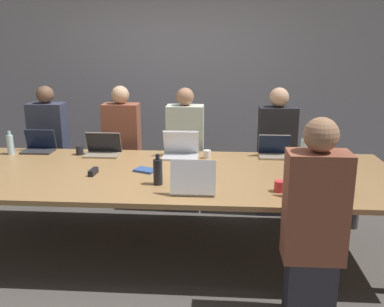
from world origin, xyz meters
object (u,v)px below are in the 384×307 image
(bottle_near_midright, at_px, (158,171))
(bottle_far_right, at_px, (304,150))
(laptop_far_left, at_px, (39,145))
(laptop_far_center, at_px, (181,149))
(stapler, at_px, (93,172))
(laptop_far_right, at_px, (274,150))
(person_far_right, at_px, (276,154))
(bottle_far_left, at_px, (10,144))
(laptop_near_right, at_px, (313,187))
(cup_near_right, at_px, (279,186))
(bottle_near_right, at_px, (344,181))
(laptop_near_midright, at_px, (193,183))
(cup_far_midleft, at_px, (80,150))
(cup_far_center, at_px, (207,154))
(person_far_center, at_px, (185,152))
(laptop_far_midleft, at_px, (103,149))
(person_far_midleft, at_px, (122,149))
(person_far_left, at_px, (50,148))
(person_near_right, at_px, (314,226))

(bottle_near_midright, relative_size, bottle_far_right, 0.93)
(laptop_far_left, xyz_separation_m, laptop_far_center, (1.50, -0.11, 0.01))
(stapler, bearing_deg, laptop_far_right, 26.78)
(laptop_far_center, relative_size, person_far_right, 0.26)
(bottle_far_left, bearing_deg, person_far_right, 9.00)
(laptop_far_left, distance_m, laptop_near_right, 2.84)
(cup_near_right, distance_m, bottle_near_midright, 0.97)
(bottle_near_right, xyz_separation_m, person_far_right, (-0.34, 1.37, -0.16))
(cup_near_right, distance_m, stapler, 1.59)
(cup_near_right, height_order, laptop_far_right, laptop_far_right)
(laptop_near_midright, bearing_deg, cup_far_midleft, -40.46)
(laptop_near_right, bearing_deg, laptop_near_midright, -0.21)
(cup_near_right, xyz_separation_m, cup_far_center, (-0.59, 0.92, -0.00))
(laptop_far_left, relative_size, cup_far_midleft, 3.36)
(laptop_far_center, relative_size, cup_far_center, 4.38)
(person_far_center, xyz_separation_m, laptop_far_right, (0.92, -0.38, 0.14))
(person_far_right, relative_size, laptop_far_midleft, 3.95)
(person_far_right, bearing_deg, person_far_center, 177.93)
(laptop_far_right, relative_size, cup_far_midleft, 3.24)
(person_far_midleft, bearing_deg, bottle_far_left, -151.84)
(laptop_far_left, bearing_deg, laptop_far_right, -1.02)
(laptop_near_right, xyz_separation_m, bottle_near_midright, (-1.19, 0.19, 0.04))
(laptop_near_right, distance_m, laptop_far_center, 1.51)
(laptop_far_left, bearing_deg, person_far_right, 6.95)
(person_far_left, bearing_deg, bottle_far_left, -109.03)
(person_far_left, relative_size, bottle_near_midright, 5.47)
(bottle_near_right, bearing_deg, cup_far_center, 139.70)
(bottle_far_left, height_order, cup_near_right, bottle_far_left)
(person_near_right, bearing_deg, stapler, -25.68)
(person_near_right, height_order, person_far_right, person_near_right)
(laptop_far_center, bearing_deg, stapler, -137.79)
(bottle_far_right, xyz_separation_m, cup_far_midleft, (-2.22, 0.11, -0.07))
(person_far_right, bearing_deg, cup_near_right, -95.97)
(person_far_center, relative_size, cup_far_center, 16.87)
(cup_far_center, xyz_separation_m, bottle_far_right, (0.92, -0.06, 0.08))
(laptop_near_midright, bearing_deg, laptop_far_midleft, -46.77)
(person_far_midleft, bearing_deg, cup_near_right, -43.52)
(person_far_center, bearing_deg, cup_far_midleft, -156.86)
(laptop_near_midright, bearing_deg, laptop_far_center, -79.29)
(cup_far_midleft, bearing_deg, person_far_center, 23.14)
(laptop_far_right, distance_m, person_far_midleft, 1.72)
(person_near_right, bearing_deg, bottle_near_midright, -28.43)
(bottle_near_midright, bearing_deg, bottle_near_right, -3.69)
(person_far_right, xyz_separation_m, person_far_midleft, (-1.72, 0.11, -0.00))
(laptop_near_midright, bearing_deg, bottle_near_right, -175.32)
(laptop_far_right, bearing_deg, bottle_far_left, -178.14)
(cup_far_center, bearing_deg, person_near_right, -62.06)
(bottle_far_left, bearing_deg, laptop_far_midleft, 1.69)
(bottle_near_right, height_order, bottle_near_midright, bottle_near_midright)
(person_near_right, xyz_separation_m, bottle_far_right, (0.17, 1.36, 0.17))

